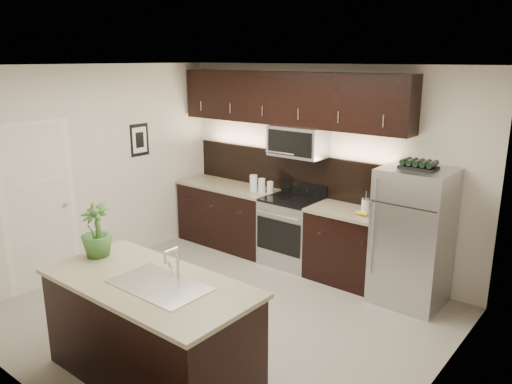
% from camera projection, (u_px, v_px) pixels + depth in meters
% --- Properties ---
extents(ground, '(4.50, 4.50, 0.00)m').
position_uv_depth(ground, '(222.00, 315.00, 5.55)').
color(ground, gray).
rests_on(ground, ground).
extents(room_walls, '(4.52, 4.02, 2.71)m').
position_uv_depth(room_walls, '(209.00, 166.00, 5.15)').
color(room_walls, beige).
rests_on(room_walls, ground).
extents(counter_run, '(3.51, 0.65, 0.94)m').
position_uv_depth(counter_run, '(280.00, 228.00, 6.98)').
color(counter_run, black).
rests_on(counter_run, ground).
extents(upper_fixtures, '(3.49, 0.40, 1.66)m').
position_uv_depth(upper_fixtures, '(289.00, 107.00, 6.63)').
color(upper_fixtures, black).
rests_on(upper_fixtures, counter_run).
extents(island, '(1.96, 0.96, 0.94)m').
position_uv_depth(island, '(151.00, 330.00, 4.37)').
color(island, black).
rests_on(island, ground).
extents(sink_faucet, '(0.84, 0.50, 0.28)m').
position_uv_depth(sink_faucet, '(161.00, 283.00, 4.16)').
color(sink_faucet, silver).
rests_on(sink_faucet, island).
extents(refrigerator, '(0.77, 0.69, 1.59)m').
position_uv_depth(refrigerator, '(412.00, 237.00, 5.68)').
color(refrigerator, '#B2B2B7').
rests_on(refrigerator, ground).
extents(wine_rack, '(0.39, 0.24, 0.10)m').
position_uv_depth(wine_rack, '(419.00, 165.00, 5.46)').
color(wine_rack, black).
rests_on(wine_rack, refrigerator).
extents(plant, '(0.34, 0.34, 0.52)m').
position_uv_depth(plant, '(96.00, 230.00, 4.71)').
color(plant, '#376327').
rests_on(plant, island).
extents(canisters, '(0.35, 0.16, 0.24)m').
position_uv_depth(canisters, '(260.00, 185.00, 7.01)').
color(canisters, silver).
rests_on(canisters, counter_run).
extents(french_press, '(0.10, 0.10, 0.29)m').
position_uv_depth(french_press, '(365.00, 206.00, 6.00)').
color(french_press, silver).
rests_on(french_press, counter_run).
extents(bananas, '(0.18, 0.15, 0.05)m').
position_uv_depth(bananas, '(359.00, 212.00, 6.03)').
color(bananas, gold).
rests_on(bananas, counter_run).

